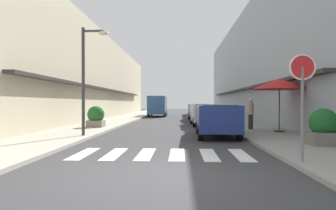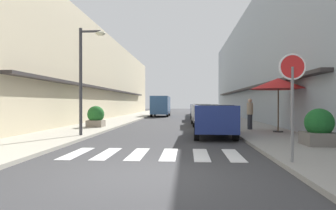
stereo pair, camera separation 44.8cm
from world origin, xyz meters
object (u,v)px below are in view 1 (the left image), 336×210
(planter_corner, at_px, (323,128))
(planter_midblock, at_px, (96,117))
(parked_car_mid, at_px, (205,112))
(parked_car_near, at_px, (217,117))
(cafe_umbrella, at_px, (279,84))
(round_street_sign, at_px, (302,79))
(delivery_van, at_px, (158,104))
(parked_car_far, at_px, (199,110))
(pedestrian_walking_near, at_px, (251,113))
(street_lamp, at_px, (88,69))

(planter_corner, xyz_separation_m, planter_midblock, (-9.99, 7.18, 0.03))
(parked_car_mid, xyz_separation_m, planter_corner, (3.26, -10.09, -0.22))
(parked_car_near, relative_size, planter_corner, 3.33)
(cafe_umbrella, bearing_deg, planter_corner, -90.14)
(round_street_sign, bearing_deg, delivery_van, 101.71)
(parked_car_far, bearing_deg, cafe_umbrella, -74.45)
(parked_car_near, distance_m, planter_midblock, 7.82)
(pedestrian_walking_near, bearing_deg, planter_corner, 101.16)
(parked_car_near, xyz_separation_m, planter_midblock, (-6.73, 3.97, -0.19))
(parked_car_mid, relative_size, street_lamp, 0.91)
(parked_car_mid, bearing_deg, pedestrian_walking_near, -61.76)
(parked_car_near, height_order, delivery_van, delivery_van)
(planter_corner, bearing_deg, pedestrian_walking_near, 100.09)
(pedestrian_walking_near, bearing_deg, parked_car_mid, -60.68)
(round_street_sign, distance_m, cafe_umbrella, 7.88)
(parked_car_mid, height_order, planter_corner, parked_car_mid)
(parked_car_mid, height_order, cafe_umbrella, cafe_umbrella)
(pedestrian_walking_near, bearing_deg, street_lamp, 24.56)
(delivery_van, height_order, street_lamp, street_lamp)
(street_lamp, xyz_separation_m, cafe_umbrella, (9.03, 2.03, -0.58))
(delivery_van, height_order, round_street_sign, round_street_sign)
(cafe_umbrella, xyz_separation_m, pedestrian_walking_near, (-1.08, 1.42, -1.50))
(parked_car_mid, relative_size, cafe_umbrella, 1.59)
(delivery_van, distance_m, planter_midblock, 17.19)
(parked_car_mid, bearing_deg, delivery_van, 107.03)
(parked_car_far, xyz_separation_m, street_lamp, (-5.76, -13.78, 2.15))
(cafe_umbrella, distance_m, pedestrian_walking_near, 2.34)
(planter_corner, bearing_deg, delivery_van, 107.39)
(parked_car_mid, bearing_deg, street_lamp, -127.44)
(parked_car_far, relative_size, street_lamp, 0.95)
(planter_midblock, bearing_deg, parked_car_near, -30.55)
(parked_car_far, distance_m, round_street_sign, 19.45)
(parked_car_near, height_order, planter_corner, parked_car_near)
(parked_car_mid, distance_m, planter_corner, 10.60)
(round_street_sign, distance_m, planter_midblock, 13.08)
(planter_corner, bearing_deg, street_lamp, 164.14)
(street_lamp, relative_size, pedestrian_walking_near, 2.85)
(planter_midblock, bearing_deg, parked_car_mid, 23.34)
(parked_car_near, bearing_deg, delivery_van, 101.63)
(planter_corner, bearing_deg, parked_car_near, 135.43)
(parked_car_far, bearing_deg, planter_corner, -78.73)
(parked_car_near, bearing_deg, street_lamp, -173.60)
(parked_car_near, bearing_deg, round_street_sign, -78.05)
(round_street_sign, relative_size, planter_corner, 2.11)
(round_street_sign, bearing_deg, planter_corner, 57.38)
(round_street_sign, distance_m, planter_corner, 3.87)
(pedestrian_walking_near, bearing_deg, parked_car_near, 53.15)
(parked_car_mid, distance_m, delivery_van, 14.76)
(parked_car_mid, relative_size, planter_midblock, 3.46)
(delivery_van, bearing_deg, parked_car_mid, -72.97)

